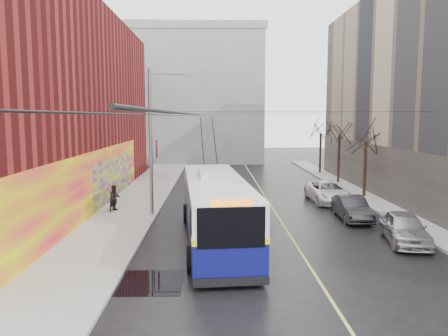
# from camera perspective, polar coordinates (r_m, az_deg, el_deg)

# --- Properties ---
(ground) EXTENTS (140.00, 140.00, 0.00)m
(ground) POSITION_cam_1_polar(r_m,az_deg,el_deg) (17.87, 6.81, -13.48)
(ground) COLOR black
(ground) RESTS_ON ground
(sidewalk_left) EXTENTS (4.00, 60.00, 0.15)m
(sidewalk_left) POSITION_cam_1_polar(r_m,az_deg,el_deg) (29.76, -12.09, -5.21)
(sidewalk_left) COLOR gray
(sidewalk_left) RESTS_ON ground
(sidewalk_right) EXTENTS (2.00, 60.00, 0.15)m
(sidewalk_right) POSITION_cam_1_polar(r_m,az_deg,el_deg) (31.39, 20.18, -4.85)
(sidewalk_right) COLOR gray
(sidewalk_right) RESTS_ON ground
(lane_line) EXTENTS (0.12, 50.00, 0.01)m
(lane_line) POSITION_cam_1_polar(r_m,az_deg,el_deg) (31.46, 5.94, -4.58)
(lane_line) COLOR #BFB74C
(lane_line) RESTS_ON ground
(building_left) EXTENTS (12.11, 36.00, 14.00)m
(building_left) POSITION_cam_1_polar(r_m,az_deg,el_deg) (33.47, -25.41, 7.52)
(building_left) COLOR #5F1314
(building_left) RESTS_ON ground
(building_far) EXTENTS (20.50, 12.10, 18.00)m
(building_far) POSITION_cam_1_polar(r_m,az_deg,el_deg) (61.75, -4.66, 9.38)
(building_far) COLOR gray
(building_far) RESTS_ON ground
(streetlight_pole) EXTENTS (2.65, 0.60, 9.00)m
(streetlight_pole) POSITION_cam_1_polar(r_m,az_deg,el_deg) (26.88, -9.23, 3.86)
(streetlight_pole) COLOR slate
(streetlight_pole) RESTS_ON ground
(catenary_wires) EXTENTS (18.00, 60.00, 0.22)m
(catenary_wires) POSITION_cam_1_polar(r_m,az_deg,el_deg) (31.36, -1.49, 6.90)
(catenary_wires) COLOR black
(tree_near) EXTENTS (3.20, 3.20, 6.40)m
(tree_near) POSITION_cam_1_polar(r_m,az_deg,el_deg) (34.56, 18.09, 4.45)
(tree_near) COLOR black
(tree_near) RESTS_ON ground
(tree_mid) EXTENTS (3.20, 3.20, 6.68)m
(tree_mid) POSITION_cam_1_polar(r_m,az_deg,el_deg) (41.22, 14.88, 5.26)
(tree_mid) COLOR black
(tree_mid) RESTS_ON ground
(tree_far) EXTENTS (3.20, 3.20, 6.57)m
(tree_far) POSITION_cam_1_polar(r_m,az_deg,el_deg) (47.99, 12.56, 5.37)
(tree_far) COLOR black
(tree_far) RESTS_ON ground
(puddle) EXTENTS (2.44, 2.61, 0.01)m
(puddle) POSITION_cam_1_polar(r_m,az_deg,el_deg) (17.06, -9.62, -14.51)
(puddle) COLOR black
(puddle) RESTS_ON ground
(pigeons_flying) EXTENTS (3.96, 4.27, 2.20)m
(pigeons_flying) POSITION_cam_1_polar(r_m,az_deg,el_deg) (26.64, -0.37, 8.30)
(pigeons_flying) COLOR slate
(trolleybus) EXTENTS (3.83, 13.03, 6.10)m
(trolleybus) POSITION_cam_1_polar(r_m,az_deg,el_deg) (21.59, -1.13, -5.19)
(trolleybus) COLOR #0B0D56
(trolleybus) RESTS_ON ground
(parked_car_a) EXTENTS (2.49, 4.69, 1.52)m
(parked_car_a) POSITION_cam_1_polar(r_m,az_deg,el_deg) (23.22, 22.50, -7.23)
(parked_car_a) COLOR #B2B2B7
(parked_car_a) RESTS_ON ground
(parked_car_b) EXTENTS (1.57, 4.31, 1.41)m
(parked_car_b) POSITION_cam_1_polar(r_m,az_deg,el_deg) (27.31, 16.36, -5.06)
(parked_car_b) COLOR #27282A
(parked_car_b) RESTS_ON ground
(parked_car_c) EXTENTS (2.67, 5.52, 1.52)m
(parked_car_c) POSITION_cam_1_polar(r_m,az_deg,el_deg) (32.36, 13.50, -3.05)
(parked_car_c) COLOR white
(parked_car_c) RESTS_ON ground
(following_car) EXTENTS (2.74, 5.08, 1.64)m
(following_car) POSITION_cam_1_polar(r_m,az_deg,el_deg) (36.02, -0.81, -1.78)
(following_car) COLOR silver
(following_car) RESTS_ON ground
(pedestrian_a) EXTENTS (0.54, 0.67, 1.59)m
(pedestrian_a) POSITION_cam_1_polar(r_m,az_deg,el_deg) (29.13, -14.12, -3.78)
(pedestrian_a) COLOR black
(pedestrian_a) RESTS_ON sidewalk_left
(pedestrian_b) EXTENTS (0.99, 1.03, 1.67)m
(pedestrian_b) POSITION_cam_1_polar(r_m,az_deg,el_deg) (28.76, -14.09, -3.83)
(pedestrian_b) COLOR black
(pedestrian_b) RESTS_ON sidewalk_left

